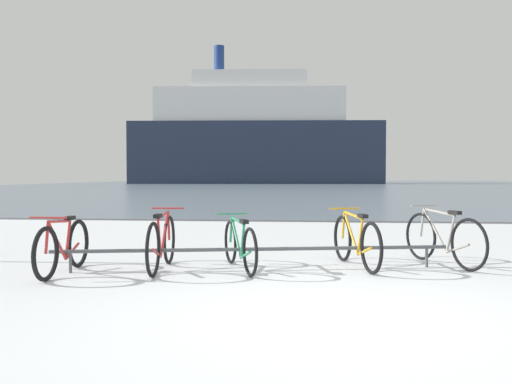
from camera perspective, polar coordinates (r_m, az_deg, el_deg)
name	(u,v)px	position (r m, az deg, el deg)	size (l,w,h in m)	color
ground	(312,187)	(58.69, 6.01, 0.51)	(80.00, 132.00, 0.08)	silver
bike_rack	(254,250)	(7.21, -0.21, -6.21)	(5.26, 1.07, 0.31)	#4C5156
bicycle_0	(63,247)	(7.35, -19.93, -5.55)	(0.46, 1.65, 0.77)	black
bicycle_1	(162,243)	(7.29, -10.05, -5.36)	(0.46, 1.71, 0.82)	black
bicycle_2	(239,245)	(7.24, -1.78, -5.66)	(0.72, 1.56, 0.74)	black
bicycle_3	(356,241)	(7.54, 10.62, -5.19)	(0.63, 1.70, 0.80)	black
bicycle_4	(443,239)	(8.04, 19.37, -4.72)	(0.79, 1.60, 0.84)	black
ferry_ship	(254,137)	(83.45, -0.20, 5.85)	(38.95, 11.65, 21.37)	#232D47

